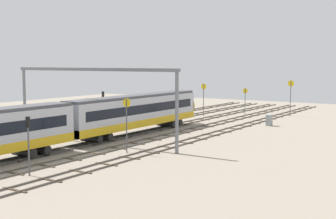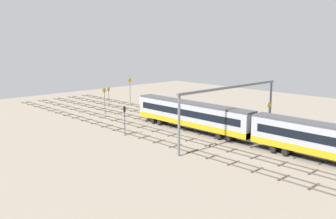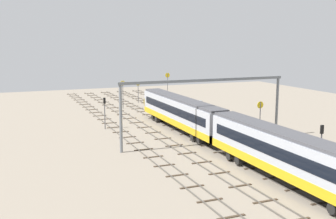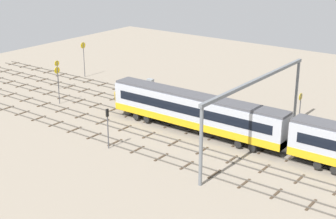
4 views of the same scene
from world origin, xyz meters
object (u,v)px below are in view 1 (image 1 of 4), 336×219
at_px(speed_sign_distant_end, 291,92).
at_px(speed_sign_far_trackside, 245,97).
at_px(speed_sign_near_foreground, 127,118).
at_px(signal_light_trackside_departure, 103,103).
at_px(speed_sign_mid_trackside, 204,95).
at_px(signal_light_trackside_approach, 28,137).
at_px(train, 70,123).
at_px(relay_cabinet, 269,120).
at_px(overhead_gantry, 92,84).

bearing_deg(speed_sign_distant_end, speed_sign_far_trackside, 103.30).
height_order(speed_sign_near_foreground, signal_light_trackside_departure, speed_sign_near_foreground).
distance_m(speed_sign_mid_trackside, speed_sign_far_trackside, 7.75).
height_order(speed_sign_near_foreground, speed_sign_distant_end, speed_sign_distant_end).
xyz_separation_m(speed_sign_distant_end, signal_light_trackside_approach, (-52.29, 4.18, -0.88)).
bearing_deg(signal_light_trackside_departure, speed_sign_distant_end, -39.29).
bearing_deg(train, signal_light_trackside_departure, 30.55).
relative_size(speed_sign_near_foreground, signal_light_trackside_approach, 1.15).
relative_size(speed_sign_far_trackside, signal_light_trackside_departure, 0.95).
bearing_deg(speed_sign_mid_trackside, relay_cabinet, -112.95).
bearing_deg(speed_sign_distant_end, overhead_gantry, 165.00).
relative_size(train, speed_sign_mid_trackside, 9.20).
bearing_deg(signal_light_trackside_approach, signal_light_trackside_departure, 29.94).
distance_m(overhead_gantry, speed_sign_far_trackside, 36.59).
xyz_separation_m(signal_light_trackside_departure, relay_cabinet, (11.12, -21.46, -2.32)).
bearing_deg(speed_sign_mid_trackside, signal_light_trackside_departure, 155.79).
xyz_separation_m(speed_sign_near_foreground, signal_light_trackside_approach, (-11.81, 0.71, -0.43)).
height_order(speed_sign_mid_trackside, speed_sign_far_trackside, speed_sign_mid_trackside).
xyz_separation_m(speed_sign_distant_end, relay_cabinet, (-13.48, -1.34, -3.19)).
height_order(overhead_gantry, speed_sign_mid_trackside, overhead_gantry).
xyz_separation_m(train, overhead_gantry, (3.57, 0.14, 3.95)).
relative_size(signal_light_trackside_approach, signal_light_trackside_departure, 1.00).
height_order(speed_sign_near_foreground, speed_sign_mid_trackside, speed_sign_near_foreground).
distance_m(speed_sign_distant_end, signal_light_trackside_approach, 52.46).
xyz_separation_m(speed_sign_far_trackside, signal_light_trackside_approach, (-50.53, -3.28, 0.13)).
distance_m(signal_light_trackside_approach, signal_light_trackside_departure, 31.95).
bearing_deg(overhead_gantry, train, -177.77).
distance_m(speed_sign_distant_end, signal_light_trackside_departure, 31.79).
relative_size(speed_sign_mid_trackside, signal_light_trackside_departure, 1.14).
bearing_deg(speed_sign_mid_trackside, train, -175.92).
relative_size(speed_sign_mid_trackside, signal_light_trackside_approach, 1.15).
height_order(speed_sign_mid_trackside, speed_sign_distant_end, speed_sign_distant_end).
distance_m(speed_sign_near_foreground, speed_sign_far_trackside, 38.93).
bearing_deg(speed_sign_far_trackside, overhead_gantry, 175.68).
xyz_separation_m(speed_sign_mid_trackside, speed_sign_far_trackside, (5.86, -5.03, -0.60)).
xyz_separation_m(train, signal_light_trackside_approach, (-10.65, -5.88, 0.46)).
xyz_separation_m(overhead_gantry, relay_cabinet, (24.59, -11.54, -5.80)).
distance_m(speed_sign_far_trackside, speed_sign_distant_end, 7.73).
xyz_separation_m(speed_sign_far_trackside, relay_cabinet, (-11.72, -8.80, -2.19)).
bearing_deg(speed_sign_near_foreground, signal_light_trackside_departure, 46.36).
relative_size(signal_light_trackside_departure, relay_cabinet, 3.00).
bearing_deg(relay_cabinet, speed_sign_far_trackside, 36.90).
height_order(signal_light_trackside_approach, relay_cabinet, signal_light_trackside_approach).
bearing_deg(train, signal_light_trackside_approach, -151.06).
distance_m(train, signal_light_trackside_departure, 19.80).
bearing_deg(train, speed_sign_distant_end, -13.58).
distance_m(signal_light_trackside_departure, relay_cabinet, 24.28).
distance_m(speed_sign_far_trackside, signal_light_trackside_approach, 50.63).
relative_size(train, speed_sign_far_trackside, 11.01).
relative_size(speed_sign_mid_trackside, speed_sign_far_trackside, 1.20).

